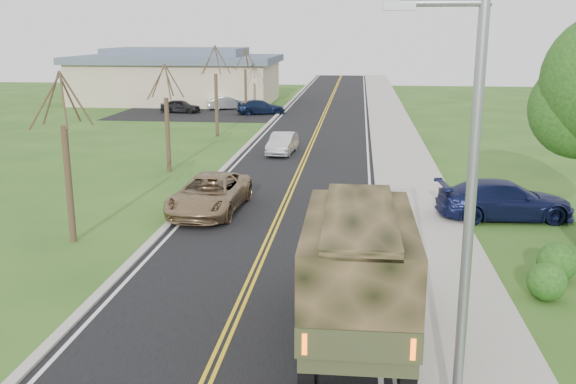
# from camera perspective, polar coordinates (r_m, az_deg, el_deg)

# --- Properties ---
(road) EXTENTS (8.00, 120.00, 0.01)m
(road) POSITION_cam_1_polar(r_m,az_deg,el_deg) (51.64, 2.80, 5.91)
(road) COLOR black
(road) RESTS_ON ground
(curb_right) EXTENTS (0.30, 120.00, 0.12)m
(curb_right) POSITION_cam_1_polar(r_m,az_deg,el_deg) (51.55, 7.43, 5.85)
(curb_right) COLOR #9E998E
(curb_right) RESTS_ON ground
(sidewalk_right) EXTENTS (3.20, 120.00, 0.10)m
(sidewalk_right) POSITION_cam_1_polar(r_m,az_deg,el_deg) (51.61, 9.38, 5.78)
(sidewalk_right) COLOR #9E998E
(sidewalk_right) RESTS_ON ground
(curb_left) EXTENTS (0.30, 120.00, 0.10)m
(curb_left) POSITION_cam_1_polar(r_m,az_deg,el_deg) (52.05, -1.79, 6.03)
(curb_left) COLOR #9E998E
(curb_left) RESTS_ON ground
(street_light) EXTENTS (1.65, 0.22, 8.00)m
(street_light) POSITION_cam_1_polar(r_m,az_deg,el_deg) (11.07, 15.34, -1.84)
(street_light) COLOR gray
(street_light) RESTS_ON ground
(bare_tree_a) EXTENTS (1.93, 2.26, 6.08)m
(bare_tree_a) POSITION_cam_1_polar(r_m,az_deg,el_deg) (23.81, -19.01, 1.83)
(bare_tree_a) COLOR #38281C
(bare_tree_a) RESTS_ON ground
(bare_tree_b) EXTENTS (1.83, 2.14, 5.73)m
(bare_tree_b) POSITION_cam_1_polar(r_m,az_deg,el_deg) (34.88, -10.68, 5.81)
(bare_tree_b) COLOR #38281C
(bare_tree_b) RESTS_ON ground
(bare_tree_c) EXTENTS (2.04, 2.39, 6.42)m
(bare_tree_c) POSITION_cam_1_polar(r_m,az_deg,el_deg) (46.37, -6.40, 8.35)
(bare_tree_c) COLOR #38281C
(bare_tree_c) RESTS_ON ground
(bare_tree_d) EXTENTS (1.88, 2.20, 5.91)m
(bare_tree_d) POSITION_cam_1_polar(r_m,az_deg,el_deg) (58.11, -3.79, 9.34)
(bare_tree_d) COLOR #38281C
(bare_tree_d) RESTS_ON ground
(commercial_building) EXTENTS (25.50, 21.50, 5.65)m
(commercial_building) POSITION_cam_1_polar(r_m,az_deg,el_deg) (69.82, -9.74, 10.08)
(commercial_building) COLOR tan
(commercial_building) RESTS_ON ground
(military_truck) EXTENTS (2.50, 6.98, 3.46)m
(military_truck) POSITION_cam_1_polar(r_m,az_deg,el_deg) (15.48, 6.26, -6.36)
(military_truck) COLOR black
(military_truck) RESTS_ON ground
(suv_champagne) EXTENTS (2.88, 5.71, 1.55)m
(suv_champagne) POSITION_cam_1_polar(r_m,az_deg,el_deg) (26.93, -6.98, -0.17)
(suv_champagne) COLOR #8D714F
(suv_champagne) RESTS_ON ground
(sedan_silver) EXTENTS (1.66, 4.01, 1.29)m
(sedan_silver) POSITION_cam_1_polar(r_m,az_deg,el_deg) (39.58, -0.50, 4.34)
(sedan_silver) COLOR silver
(sedan_silver) RESTS_ON ground
(pickup_navy) EXTENTS (5.60, 2.76, 1.56)m
(pickup_navy) POSITION_cam_1_polar(r_m,az_deg,el_deg) (27.18, 18.70, -0.68)
(pickup_navy) COLOR #10163D
(pickup_navy) RESTS_ON ground
(lot_car_dark) EXTENTS (3.75, 1.77, 1.24)m
(lot_car_dark) POSITION_cam_1_polar(r_m,az_deg,el_deg) (60.53, -9.54, 7.53)
(lot_car_dark) COLOR black
(lot_car_dark) RESTS_ON ground
(lot_car_silver) EXTENTS (4.17, 2.82, 1.30)m
(lot_car_silver) POSITION_cam_1_polar(r_m,az_deg,el_deg) (62.65, -5.37, 7.91)
(lot_car_silver) COLOR #BBBCC0
(lot_car_silver) RESTS_ON ground
(lot_car_navy) EXTENTS (4.77, 3.10, 1.28)m
(lot_car_navy) POSITION_cam_1_polar(r_m,az_deg,el_deg) (58.84, -2.45, 7.55)
(lot_car_navy) COLOR black
(lot_car_navy) RESTS_ON ground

